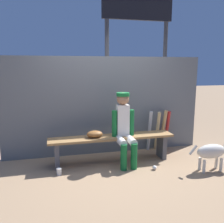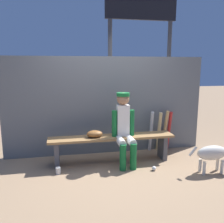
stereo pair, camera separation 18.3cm
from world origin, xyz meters
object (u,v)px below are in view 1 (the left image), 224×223
Objects in this scene: dugout_bench at (112,142)px; cup_on_bench at (114,133)px; bat_aluminum_silver at (149,131)px; player_seated at (124,126)px; scoreboard at (140,22)px; dog at (214,151)px; bat_wood_tan at (163,130)px; baseball_glove at (95,134)px; bat_aluminum_red at (167,130)px; bat_wood_natural at (157,131)px; baseball at (155,168)px; cup_on_ground at (59,172)px.

dugout_bench is 20.46× the size of cup_on_bench.
player_seated is at bearing -143.22° from bat_aluminum_silver.
player_seated reaches higher than dugout_bench.
dog is (0.48, -2.39, -2.42)m from scoreboard.
player_seated is 2.84m from scoreboard.
bat_wood_tan is 1.22m from dog.
scoreboard is at bearing 49.57° from baseball_glove.
cup_on_bench is (-1.23, -0.38, 0.13)m from bat_aluminum_red.
bat_wood_tan reaches higher than baseball_glove.
bat_wood_natural is (1.05, 0.38, 0.04)m from dugout_bench.
player_seated reaches higher than bat_aluminum_silver.
bat_wood_natural is at bearing -91.42° from scoreboard.
scoreboard reaches higher than dugout_bench.
scoreboard is (-0.11, 1.23, 2.32)m from bat_wood_tan.
scoreboard reaches higher than cup_on_bench.
baseball_glove is 2.03m from dog.
bat_aluminum_red is (1.58, 0.38, -0.14)m from baseball_glove.
baseball_glove is 0.35m from cup_on_bench.
bat_aluminum_red is at bearing 1.93° from bat_wood_natural.
scoreboard is at bearing 101.39° from dog.
bat_wood_natural is (0.85, 0.49, -0.28)m from player_seated.
bat_wood_tan is (1.19, 0.40, 0.05)m from dugout_bench.
bat_wood_tan is at bearing 18.81° from dugout_bench.
bat_wood_natural is 0.97× the size of bat_wood_tan.
scoreboard reaches higher than dog.
player_seated is 0.91m from bat_aluminum_silver.
scoreboard is (0.03, 1.26, 2.34)m from bat_wood_natural.
baseball_glove is at bearing 179.93° from cup_on_bench.
baseball is at bearing 164.73° from dog.
dog is (1.56, -0.75, -0.04)m from dugout_bench.
bat_wood_natural is at bearing 29.74° from player_seated.
baseball is (-0.65, -0.88, -0.38)m from bat_aluminum_red.
dugout_bench is 30.41× the size of baseball.
bat_wood_natural is at bearing 18.86° from cup_on_ground.
baseball_glove is 1.28m from bat_aluminum_silver.
cup_on_bench is at bearing -159.54° from bat_wood_natural.
scoreboard is (1.04, 1.64, 2.21)m from cup_on_bench.
bat_wood_natural is 7.64× the size of cup_on_bench.
player_seated reaches higher than cup_on_ground.
baseball_glove is at bearing 167.91° from player_seated.
scoreboard is 3.43m from dog.
bat_aluminum_silver is 0.30m from bat_wood_tan.
bat_wood_natural is 7.64× the size of cup_on_ground.
cup_on_ground is (-1.15, -0.20, -0.64)m from player_seated.
scoreboard is (0.19, 1.23, 2.33)m from bat_aluminum_silver.
cup_on_ground is 3.90m from scoreboard.
scoreboard is (2.04, 1.95, 2.70)m from cup_on_ground.
bat_aluminum_red reaches higher than baseball.
dog is (0.30, -1.14, -0.08)m from bat_aluminum_red.
bat_wood_natural reaches higher than baseball_glove.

